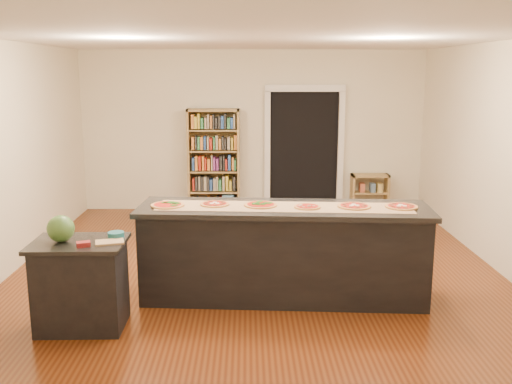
{
  "coord_description": "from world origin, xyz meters",
  "views": [
    {
      "loc": [
        -0.1,
        -6.55,
        2.42
      ],
      "look_at": [
        0.0,
        0.2,
        1.0
      ],
      "focal_mm": 40.0,
      "sensor_mm": 36.0,
      "label": 1
    }
  ],
  "objects_px": {
    "low_shelf": "(369,193)",
    "watermelon": "(61,229)",
    "bookshelf": "(214,161)",
    "waste_bin": "(228,204)",
    "kitchen_island": "(283,252)",
    "side_counter": "(81,284)"
  },
  "relations": [
    {
      "from": "kitchen_island",
      "to": "waste_bin",
      "type": "height_order",
      "value": "kitchen_island"
    },
    {
      "from": "bookshelf",
      "to": "waste_bin",
      "type": "distance_m",
      "value": 0.79
    },
    {
      "from": "bookshelf",
      "to": "watermelon",
      "type": "height_order",
      "value": "bookshelf"
    },
    {
      "from": "watermelon",
      "to": "kitchen_island",
      "type": "bearing_deg",
      "value": 18.64
    },
    {
      "from": "low_shelf",
      "to": "watermelon",
      "type": "relative_size",
      "value": 2.58
    },
    {
      "from": "side_counter",
      "to": "watermelon",
      "type": "relative_size",
      "value": 3.43
    },
    {
      "from": "waste_bin",
      "to": "watermelon",
      "type": "height_order",
      "value": "watermelon"
    },
    {
      "from": "side_counter",
      "to": "bookshelf",
      "type": "height_order",
      "value": "bookshelf"
    },
    {
      "from": "bookshelf",
      "to": "watermelon",
      "type": "bearing_deg",
      "value": -103.98
    },
    {
      "from": "low_shelf",
      "to": "watermelon",
      "type": "height_order",
      "value": "watermelon"
    },
    {
      "from": "kitchen_island",
      "to": "side_counter",
      "type": "relative_size",
      "value": 3.56
    },
    {
      "from": "kitchen_island",
      "to": "waste_bin",
      "type": "relative_size",
      "value": 9.79
    },
    {
      "from": "kitchen_island",
      "to": "low_shelf",
      "type": "height_order",
      "value": "kitchen_island"
    },
    {
      "from": "waste_bin",
      "to": "low_shelf",
      "type": "bearing_deg",
      "value": 2.2
    },
    {
      "from": "bookshelf",
      "to": "low_shelf",
      "type": "distance_m",
      "value": 2.81
    },
    {
      "from": "low_shelf",
      "to": "side_counter",
      "type": "bearing_deg",
      "value": -128.78
    },
    {
      "from": "bookshelf",
      "to": "waste_bin",
      "type": "height_order",
      "value": "bookshelf"
    },
    {
      "from": "watermelon",
      "to": "waste_bin",
      "type": "bearing_deg",
      "value": 72.95
    },
    {
      "from": "waste_bin",
      "to": "watermelon",
      "type": "distance_m",
      "value": 4.88
    },
    {
      "from": "waste_bin",
      "to": "bookshelf",
      "type": "bearing_deg",
      "value": 162.69
    },
    {
      "from": "side_counter",
      "to": "bookshelf",
      "type": "bearing_deg",
      "value": 77.43
    },
    {
      "from": "waste_bin",
      "to": "watermelon",
      "type": "relative_size",
      "value": 1.25
    }
  ]
}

